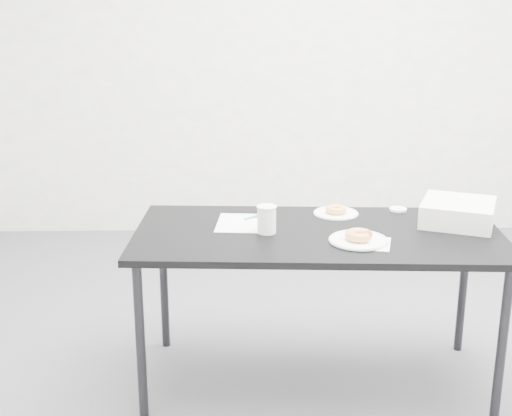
{
  "coord_description": "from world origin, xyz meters",
  "views": [
    {
      "loc": [
        -0.2,
        -3.02,
        1.71
      ],
      "look_at": [
        -0.13,
        0.02,
        0.78
      ],
      "focal_mm": 50.0,
      "sensor_mm": 36.0,
      "label": 1
    }
  ],
  "objects_px": {
    "scorecard": "(241,223)",
    "donut_near": "(359,235)",
    "plate_far": "(336,213)",
    "pen": "(255,216)",
    "bakery_box": "(458,212)",
    "plate_near": "(359,240)",
    "donut_far": "(336,209)",
    "coffee_cup": "(267,219)",
    "table": "(318,244)"
  },
  "relations": [
    {
      "from": "scorecard",
      "to": "donut_near",
      "type": "relative_size",
      "value": 2.33
    },
    {
      "from": "scorecard",
      "to": "plate_far",
      "type": "height_order",
      "value": "plate_far"
    },
    {
      "from": "pen",
      "to": "bakery_box",
      "type": "bearing_deg",
      "value": -44.23
    },
    {
      "from": "plate_near",
      "to": "donut_far",
      "type": "height_order",
      "value": "donut_far"
    },
    {
      "from": "pen",
      "to": "coffee_cup",
      "type": "height_order",
      "value": "coffee_cup"
    },
    {
      "from": "donut_far",
      "to": "table",
      "type": "bearing_deg",
      "value": -113.58
    },
    {
      "from": "plate_near",
      "to": "donut_near",
      "type": "height_order",
      "value": "donut_near"
    },
    {
      "from": "donut_near",
      "to": "plate_far",
      "type": "relative_size",
      "value": 0.56
    },
    {
      "from": "plate_far",
      "to": "pen",
      "type": "bearing_deg",
      "value": -172.41
    },
    {
      "from": "scorecard",
      "to": "coffee_cup",
      "type": "distance_m",
      "value": 0.18
    },
    {
      "from": "pen",
      "to": "plate_far",
      "type": "bearing_deg",
      "value": -30.28
    },
    {
      "from": "plate_far",
      "to": "coffee_cup",
      "type": "height_order",
      "value": "coffee_cup"
    },
    {
      "from": "donut_far",
      "to": "bakery_box",
      "type": "distance_m",
      "value": 0.54
    },
    {
      "from": "table",
      "to": "donut_near",
      "type": "bearing_deg",
      "value": -38.06
    },
    {
      "from": "table",
      "to": "plate_far",
      "type": "bearing_deg",
      "value": 69.35
    },
    {
      "from": "donut_near",
      "to": "donut_far",
      "type": "relative_size",
      "value": 1.19
    },
    {
      "from": "scorecard",
      "to": "coffee_cup",
      "type": "bearing_deg",
      "value": -45.4
    },
    {
      "from": "bakery_box",
      "to": "pen",
      "type": "bearing_deg",
      "value": -164.33
    },
    {
      "from": "table",
      "to": "donut_near",
      "type": "distance_m",
      "value": 0.22
    },
    {
      "from": "pen",
      "to": "bakery_box",
      "type": "distance_m",
      "value": 0.9
    },
    {
      "from": "donut_far",
      "to": "coffee_cup",
      "type": "relative_size",
      "value": 0.81
    },
    {
      "from": "plate_near",
      "to": "coffee_cup",
      "type": "distance_m",
      "value": 0.4
    },
    {
      "from": "donut_far",
      "to": "coffee_cup",
      "type": "distance_m",
      "value": 0.42
    },
    {
      "from": "table",
      "to": "donut_far",
      "type": "distance_m",
      "value": 0.28
    },
    {
      "from": "table",
      "to": "pen",
      "type": "xyz_separation_m",
      "value": [
        -0.27,
        0.2,
        0.06
      ]
    },
    {
      "from": "pen",
      "to": "bakery_box",
      "type": "relative_size",
      "value": 0.41
    },
    {
      "from": "pen",
      "to": "plate_near",
      "type": "xyz_separation_m",
      "value": [
        0.42,
        -0.33,
        0.0
      ]
    },
    {
      "from": "scorecard",
      "to": "plate_near",
      "type": "height_order",
      "value": "plate_near"
    },
    {
      "from": "scorecard",
      "to": "pen",
      "type": "height_order",
      "value": "pen"
    },
    {
      "from": "table",
      "to": "plate_near",
      "type": "xyz_separation_m",
      "value": [
        0.15,
        -0.13,
        0.06
      ]
    },
    {
      "from": "donut_near",
      "to": "scorecard",
      "type": "bearing_deg",
      "value": 152.11
    },
    {
      "from": "plate_far",
      "to": "plate_near",
      "type": "bearing_deg",
      "value": -83.43
    },
    {
      "from": "table",
      "to": "donut_far",
      "type": "relative_size",
      "value": 16.54
    },
    {
      "from": "pen",
      "to": "plate_near",
      "type": "height_order",
      "value": "same"
    },
    {
      "from": "donut_near",
      "to": "donut_far",
      "type": "bearing_deg",
      "value": 96.57
    },
    {
      "from": "plate_near",
      "to": "bakery_box",
      "type": "distance_m",
      "value": 0.53
    },
    {
      "from": "table",
      "to": "plate_far",
      "type": "height_order",
      "value": "plate_far"
    },
    {
      "from": "scorecard",
      "to": "bakery_box",
      "type": "bearing_deg",
      "value": 3.77
    },
    {
      "from": "scorecard",
      "to": "donut_near",
      "type": "bearing_deg",
      "value": -22.75
    },
    {
      "from": "scorecard",
      "to": "plate_far",
      "type": "distance_m",
      "value": 0.46
    },
    {
      "from": "table",
      "to": "donut_near",
      "type": "relative_size",
      "value": 13.94
    },
    {
      "from": "pen",
      "to": "plate_near",
      "type": "distance_m",
      "value": 0.53
    },
    {
      "from": "donut_near",
      "to": "plate_far",
      "type": "height_order",
      "value": "donut_near"
    },
    {
      "from": "table",
      "to": "bakery_box",
      "type": "height_order",
      "value": "bakery_box"
    },
    {
      "from": "table",
      "to": "scorecard",
      "type": "height_order",
      "value": "scorecard"
    },
    {
      "from": "coffee_cup",
      "to": "table",
      "type": "bearing_deg",
      "value": 2.41
    },
    {
      "from": "table",
      "to": "coffee_cup",
      "type": "xyz_separation_m",
      "value": [
        -0.22,
        -0.01,
        0.11
      ]
    },
    {
      "from": "plate_near",
      "to": "donut_near",
      "type": "distance_m",
      "value": 0.02
    },
    {
      "from": "pen",
      "to": "plate_far",
      "type": "height_order",
      "value": "pen"
    },
    {
      "from": "table",
      "to": "coffee_cup",
      "type": "bearing_deg",
      "value": -174.66
    }
  ]
}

